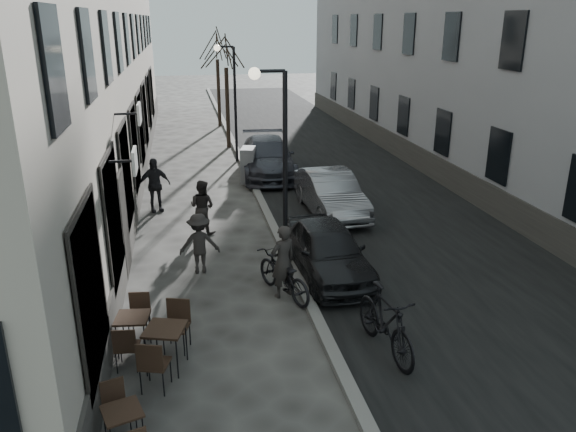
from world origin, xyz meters
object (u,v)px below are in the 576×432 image
object	(u,v)px
bistro_set_a	(124,425)
moped	(386,322)
utility_cabinet	(248,165)
bicycle	(283,275)
pedestrian_mid	(199,243)
tree_near	(226,51)
pedestrian_near	(202,207)
car_near	(328,250)
car_far	(267,157)
streetlamp_near	(278,151)
bistro_set_c	(133,330)
bistro_set_b	(166,344)
streetlamp_far	(231,91)
car_mid	(331,193)
pedestrian_far	(154,185)
tree_far	(217,45)

from	to	relation	value
bistro_set_a	moped	distance (m)	5.02
bistro_set_a	utility_cabinet	size ratio (longest dim) A/B	1.01
bicycle	moped	distance (m)	3.07
bicycle	pedestrian_mid	bearing A→B (deg)	-65.64
tree_near	pedestrian_near	world-z (taller)	tree_near
car_near	bistro_set_a	bearing A→B (deg)	-133.08
bistro_set_a	car_far	size ratio (longest dim) A/B	0.27
streetlamp_near	tree_near	bearing A→B (deg)	89.72
utility_cabinet	pedestrian_near	size ratio (longest dim) A/B	0.84
bistro_set_c	car_near	xyz separation A→B (m)	(4.54, 2.64, 0.22)
bistro_set_b	streetlamp_near	bearing A→B (deg)	71.14
streetlamp_far	bistro_set_c	size ratio (longest dim) A/B	3.27
bistro_set_b	car_mid	world-z (taller)	car_mid
bistro_set_a	moped	world-z (taller)	moped
bicycle	pedestrian_mid	distance (m)	2.50
tree_near	pedestrian_near	size ratio (longest dim) A/B	3.47
tree_near	bistro_set_c	world-z (taller)	tree_near
pedestrian_far	tree_near	bearing A→B (deg)	55.15
streetlamp_far	moped	xyz separation A→B (m)	(1.37, -16.00, -2.50)
pedestrian_mid	car_far	xyz separation A→B (m)	(3.13, 9.02, -0.04)
streetlamp_near	bicycle	xyz separation A→B (m)	(-0.13, -1.32, -2.63)
streetlamp_far	bistro_set_c	world-z (taller)	streetlamp_far
streetlamp_near	moped	xyz separation A→B (m)	(1.37, -4.00, -2.50)
car_near	bistro_set_c	bearing A→B (deg)	-152.52
bistro_set_a	car_near	size ratio (longest dim) A/B	0.35
tree_far	car_far	xyz separation A→B (m)	(1.10, -11.61, -3.92)
tree_near	bistro_set_a	size ratio (longest dim) A/B	4.08
bistro_set_a	pedestrian_mid	bearing A→B (deg)	59.10
pedestrian_mid	pedestrian_far	world-z (taller)	pedestrian_far
pedestrian_far	car_far	world-z (taller)	pedestrian_far
bistro_set_a	pedestrian_near	bearing A→B (deg)	61.79
bistro_set_a	car_mid	size ratio (longest dim) A/B	0.33
streetlamp_far	utility_cabinet	xyz separation A→B (m)	(0.27, -3.51, -2.47)
bicycle	pedestrian_near	bearing A→B (deg)	-93.04
streetlamp_far	bistro_set_b	bearing A→B (deg)	-99.87
streetlamp_near	bicycle	distance (m)	2.94
streetlamp_far	bistro_set_b	size ratio (longest dim) A/B	2.90
bistro_set_b	utility_cabinet	bearing A→B (deg)	93.46
car_mid	car_far	xyz separation A→B (m)	(-1.30, 5.20, 0.05)
car_near	car_mid	xyz separation A→B (m)	(1.30, 4.61, 0.02)
utility_cabinet	bistro_set_a	bearing A→B (deg)	-89.21
bicycle	pedestrian_mid	world-z (taller)	pedestrian_mid
utility_cabinet	car_far	bearing A→B (deg)	60.12
pedestrian_near	tree_far	bearing A→B (deg)	-61.44
tree_near	car_near	size ratio (longest dim) A/B	1.44
streetlamp_far	utility_cabinet	distance (m)	4.31
streetlamp_near	streetlamp_far	bearing A→B (deg)	90.00
streetlamp_near	pedestrian_mid	bearing A→B (deg)	169.41
bistro_set_b	bistro_set_c	world-z (taller)	bistro_set_b
tree_far	moped	distance (m)	25.35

